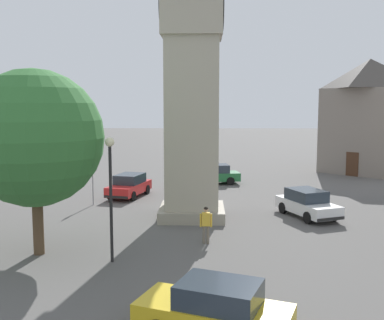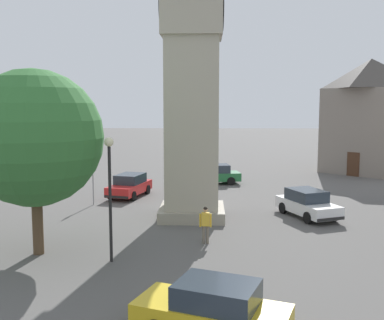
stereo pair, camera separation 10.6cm
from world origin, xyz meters
name	(u,v)px [view 1 (the left image)]	position (x,y,z in m)	size (l,w,h in m)	color
ground_plane	(192,217)	(0.00, 0.00, 0.00)	(200.00, 200.00, 0.00)	#565451
clock_tower	(192,23)	(0.00, 0.00, 10.48)	(4.26, 4.26, 18.03)	gray
car_blue_kerb	(213,174)	(-11.00, 1.37, 0.76)	(2.36, 4.35, 1.53)	#236B38
car_silver_kerb	(129,186)	(-5.68, -4.41, 0.76)	(4.42, 2.67, 1.53)	red
car_red_corner	(215,310)	(13.19, 0.98, 0.76)	(3.02, 4.46, 1.53)	gold
car_white_side	(307,203)	(-0.27, 6.37, 0.76)	(4.46, 3.12, 1.53)	white
pedestrian	(206,222)	(4.86, 0.76, 1.01)	(0.23, 0.56, 1.69)	#706656
tree	(35,138)	(6.48, -6.18, 4.83)	(5.58, 5.58, 7.63)	brown
building_shop_left	(368,115)	(-17.55, 15.53, 5.26)	(9.37, 9.45, 10.32)	slate
lamp_post	(110,179)	(7.34, -2.95, 3.31)	(0.36, 0.36, 4.93)	black
road_sign	(93,175)	(-3.04, -6.24, 1.90)	(0.60, 0.07, 2.80)	gray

